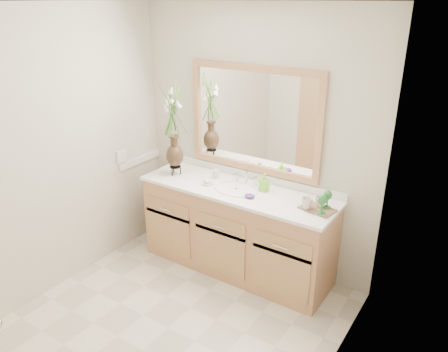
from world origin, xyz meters
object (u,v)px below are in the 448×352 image
Objects in this scene: tumbler at (216,174)px; soap_bottle at (264,183)px; tray at (317,209)px; flower_vase at (173,119)px.

soap_bottle reaches higher than tumbler.
tray is at bearing -5.50° from tumbler.
tumbler is at bearing -169.78° from soap_bottle.
flower_vase is 5.59× the size of soap_bottle.
tumbler is 0.53m from soap_bottle.
tumbler is 0.29× the size of tray.
tumbler is (0.38, 0.14, -0.51)m from flower_vase.
flower_vase is 10.16× the size of tumbler.
flower_vase reaches higher than tumbler.
flower_vase reaches higher than soap_bottle.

